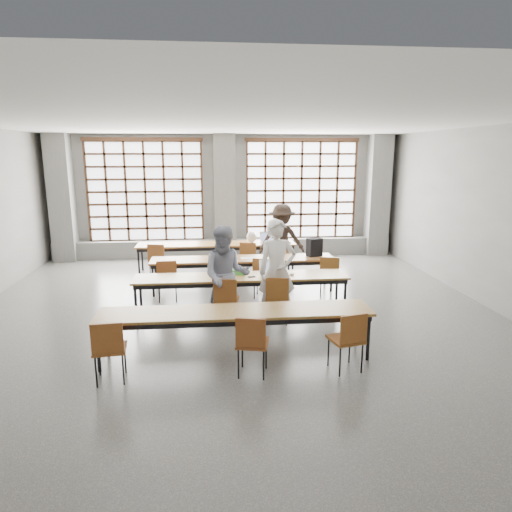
{
  "coord_description": "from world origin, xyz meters",
  "views": [
    {
      "loc": [
        -0.39,
        -7.86,
        2.98
      ],
      "look_at": [
        0.42,
        0.4,
        1.1
      ],
      "focal_mm": 32.0,
      "sensor_mm": 36.0,
      "label": 1
    }
  ],
  "objects_px": {
    "chair_front_left": "(226,296)",
    "student_back": "(282,240)",
    "desk_row_d": "(236,315)",
    "plastic_bag": "(252,237)",
    "desk_row_c": "(242,279)",
    "chair_back_right": "(282,255)",
    "chair_front_right": "(277,295)",
    "laptop_back": "(268,239)",
    "chair_mid_centre": "(263,274)",
    "student_male": "(277,271)",
    "chair_mid_left": "(167,276)",
    "student_female": "(226,275)",
    "phone": "(252,277)",
    "laptop_front": "(269,270)",
    "mouse": "(292,274)",
    "chair_near_mid": "(252,339)",
    "backpack": "(314,247)",
    "chair_near_left": "(109,345)",
    "chair_back_left": "(158,258)",
    "desk_row_a": "(217,246)",
    "desk_row_b": "(243,261)",
    "green_box": "(239,272)",
    "chair_near_right": "(349,336)",
    "chair_mid_right": "(329,272)",
    "red_pouch": "(110,345)",
    "chair_back_mid": "(249,256)"
  },
  "relations": [
    {
      "from": "chair_back_right",
      "to": "phone",
      "type": "distance_m",
      "value": 2.84
    },
    {
      "from": "chair_back_left",
      "to": "desk_row_a",
      "type": "bearing_deg",
      "value": 23.92
    },
    {
      "from": "plastic_bag",
      "to": "desk_row_b",
      "type": "bearing_deg",
      "value": -101.09
    },
    {
      "from": "chair_near_left",
      "to": "laptop_back",
      "type": "bearing_deg",
      "value": 64.32
    },
    {
      "from": "chair_mid_centre",
      "to": "student_male",
      "type": "height_order",
      "value": "student_male"
    },
    {
      "from": "student_back",
      "to": "plastic_bag",
      "type": "distance_m",
      "value": 0.89
    },
    {
      "from": "desk_row_a",
      "to": "chair_near_mid",
      "type": "relative_size",
      "value": 4.55
    },
    {
      "from": "phone",
      "to": "student_female",
      "type": "bearing_deg",
      "value": -140.19
    },
    {
      "from": "mouse",
      "to": "backpack",
      "type": "xyz_separation_m",
      "value": [
        0.78,
        1.54,
        0.18
      ]
    },
    {
      "from": "chair_near_left",
      "to": "chair_near_right",
      "type": "height_order",
      "value": "same"
    },
    {
      "from": "chair_front_right",
      "to": "phone",
      "type": "height_order",
      "value": "chair_front_right"
    },
    {
      "from": "laptop_front",
      "to": "plastic_bag",
      "type": "distance_m",
      "value": 3.13
    },
    {
      "from": "chair_mid_left",
      "to": "student_back",
      "type": "distance_m",
      "value": 3.24
    },
    {
      "from": "mouse",
      "to": "plastic_bag",
      "type": "height_order",
      "value": "plastic_bag"
    },
    {
      "from": "desk_row_b",
      "to": "green_box",
      "type": "distance_m",
      "value": 1.41
    },
    {
      "from": "desk_row_c",
      "to": "chair_mid_centre",
      "type": "bearing_deg",
      "value": 59.05
    },
    {
      "from": "green_box",
      "to": "chair_near_mid",
      "type": "bearing_deg",
      "value": -89.6
    },
    {
      "from": "chair_back_right",
      "to": "laptop_back",
      "type": "height_order",
      "value": "laptop_back"
    },
    {
      "from": "chair_back_mid",
      "to": "chair_mid_left",
      "type": "height_order",
      "value": "same"
    },
    {
      "from": "chair_back_mid",
      "to": "chair_mid_right",
      "type": "relative_size",
      "value": 1.0
    },
    {
      "from": "chair_back_left",
      "to": "red_pouch",
      "type": "height_order",
      "value": "chair_back_left"
    },
    {
      "from": "backpack",
      "to": "green_box",
      "type": "bearing_deg",
      "value": -160.84
    },
    {
      "from": "chair_front_left",
      "to": "plastic_bag",
      "type": "distance_m",
      "value": 3.96
    },
    {
      "from": "student_male",
      "to": "plastic_bag",
      "type": "bearing_deg",
      "value": 88.29
    },
    {
      "from": "green_box",
      "to": "plastic_bag",
      "type": "distance_m",
      "value": 3.2
    },
    {
      "from": "chair_mid_left",
      "to": "student_female",
      "type": "xyz_separation_m",
      "value": [
        1.16,
        -1.34,
        0.34
      ]
    },
    {
      "from": "chair_near_left",
      "to": "green_box",
      "type": "height_order",
      "value": "chair_near_left"
    },
    {
      "from": "chair_near_right",
      "to": "laptop_front",
      "type": "bearing_deg",
      "value": 106.0
    },
    {
      "from": "chair_mid_centre",
      "to": "desk_row_c",
      "type": "bearing_deg",
      "value": -120.95
    },
    {
      "from": "laptop_back",
      "to": "phone",
      "type": "distance_m",
      "value": 3.47
    },
    {
      "from": "chair_near_mid",
      "to": "backpack",
      "type": "height_order",
      "value": "backpack"
    },
    {
      "from": "chair_mid_right",
      "to": "student_back",
      "type": "height_order",
      "value": "student_back"
    },
    {
      "from": "chair_back_right",
      "to": "chair_front_right",
      "type": "distance_m",
      "value": 3.24
    },
    {
      "from": "laptop_front",
      "to": "mouse",
      "type": "xyz_separation_m",
      "value": [
        0.41,
        -0.13,
        -0.04
      ]
    },
    {
      "from": "chair_near_right",
      "to": "plastic_bag",
      "type": "distance_m",
      "value": 5.85
    },
    {
      "from": "chair_front_left",
      "to": "student_back",
      "type": "xyz_separation_m",
      "value": [
        1.49,
        3.32,
        0.35
      ]
    },
    {
      "from": "laptop_front",
      "to": "phone",
      "type": "distance_m",
      "value": 0.42
    },
    {
      "from": "desk_row_b",
      "to": "laptop_front",
      "type": "relative_size",
      "value": 10.17
    },
    {
      "from": "chair_near_right",
      "to": "laptop_back",
      "type": "relative_size",
      "value": 1.93
    },
    {
      "from": "desk_row_d",
      "to": "student_back",
      "type": "bearing_deg",
      "value": 73.19
    },
    {
      "from": "chair_near_mid",
      "to": "plastic_bag",
      "type": "relative_size",
      "value": 3.08
    },
    {
      "from": "chair_front_left",
      "to": "chair_near_left",
      "type": "relative_size",
      "value": 1.0
    },
    {
      "from": "laptop_front",
      "to": "plastic_bag",
      "type": "bearing_deg",
      "value": 91.23
    },
    {
      "from": "plastic_bag",
      "to": "desk_row_c",
      "type": "bearing_deg",
      "value": -98.35
    },
    {
      "from": "chair_mid_left",
      "to": "student_female",
      "type": "relative_size",
      "value": 0.5
    },
    {
      "from": "chair_near_left",
      "to": "student_back",
      "type": "relative_size",
      "value": 0.5
    },
    {
      "from": "desk_row_c",
      "to": "chair_near_mid",
      "type": "distance_m",
      "value": 2.54
    },
    {
      "from": "chair_back_mid",
      "to": "phone",
      "type": "relative_size",
      "value": 6.77
    },
    {
      "from": "phone",
      "to": "desk_row_c",
      "type": "bearing_deg",
      "value": 150.95
    },
    {
      "from": "student_female",
      "to": "laptop_back",
      "type": "xyz_separation_m",
      "value": [
        1.2,
        3.79,
        -0.09
      ]
    }
  ]
}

